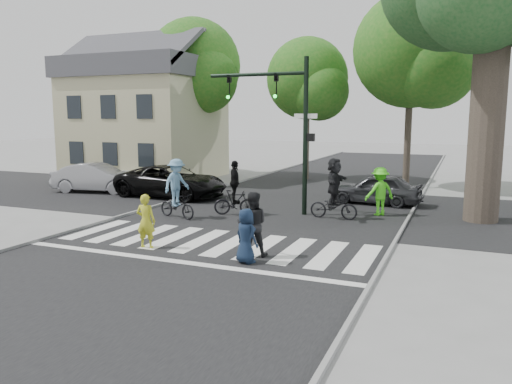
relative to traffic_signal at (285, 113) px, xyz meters
The scene contains 22 objects.
ground 7.33m from the traffic_signal, 93.27° to the right, with size 120.00×120.00×0.00m, color gray.
road_stem 4.09m from the traffic_signal, 106.46° to the right, with size 10.00×70.00×0.01m, color black.
road_cross 4.31m from the traffic_signal, 101.11° to the left, with size 70.00×10.00×0.01m, color black.
curb_left 6.74m from the traffic_signal, 167.50° to the right, with size 0.10×70.00×0.10m, color gray.
curb_right 6.19m from the traffic_signal, 14.31° to the right, with size 0.10×70.00×0.10m, color gray.
crosswalk 6.78m from the traffic_signal, 93.66° to the right, with size 10.00×3.85×0.01m.
traffic_signal is the anchor object (origin of this frame).
bg_tree_0 17.31m from the traffic_signal, 145.17° to the left, with size 5.46×5.20×8.97m.
bg_tree_1 13.26m from the traffic_signal, 134.31° to the left, with size 6.09×5.80×9.80m.
bg_tree_2 10.80m from the traffic_signal, 101.45° to the left, with size 5.04×4.80×8.40m.
bg_tree_3 10.35m from the traffic_signal, 66.46° to the left, with size 6.30×6.00×10.20m.
house 14.17m from the traffic_signal, 146.70° to the left, with size 8.40×8.10×8.82m.
pedestrian_woman 7.47m from the traffic_signal, 106.48° to the right, with size 0.58×0.38×1.59m, color gold.
pedestrian_child 7.62m from the traffic_signal, 78.61° to the right, with size 0.71×0.46×1.45m, color #122036.
pedestrian_adult 6.93m from the traffic_signal, 78.39° to the right, with size 0.87×0.67×1.78m, color black.
cyclist_left 5.10m from the traffic_signal, 143.88° to the right, with size 1.86×1.28×2.23m.
cyclist_mid 3.61m from the traffic_signal, 147.28° to the right, with size 1.66×1.09×2.11m.
cyclist_right 3.58m from the traffic_signal, ahead, with size 1.82×1.70×2.28m.
car_suv 7.20m from the traffic_signal, 164.88° to the left, with size 2.49×5.39×1.50m, color black.
car_silver 11.06m from the traffic_signal, behind, with size 1.55×4.43×1.46m, color #96969A.
car_grey 5.64m from the traffic_signal, 49.20° to the left, with size 1.56×3.89×1.32m, color #2F3033.
bystander_hivis 4.74m from the traffic_signal, 15.62° to the left, with size 1.20×0.69×1.86m, color #4DF121.
Camera 1 is at (6.83, -12.12, 3.80)m, focal length 35.00 mm.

